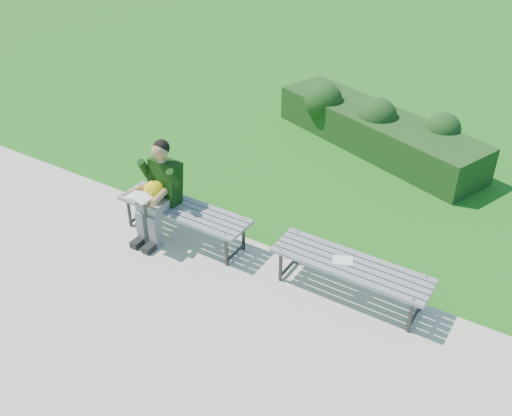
{
  "coord_description": "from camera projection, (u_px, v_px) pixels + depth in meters",
  "views": [
    {
      "loc": [
        3.51,
        -5.03,
        4.4
      ],
      "look_at": [
        0.49,
        -0.23,
        0.71
      ],
      "focal_mm": 40.0,
      "sensor_mm": 36.0,
      "label": 1
    }
  ],
  "objects": [
    {
      "name": "bench_right",
      "position": [
        351.0,
        267.0,
        6.29
      ],
      "size": [
        1.8,
        0.5,
        0.46
      ],
      "color": "gray",
      "rests_on": "walkway"
    },
    {
      "name": "bench_left",
      "position": [
        184.0,
        212.0,
        7.23
      ],
      "size": [
        1.8,
        0.5,
        0.46
      ],
      "color": "gray",
      "rests_on": "walkway"
    },
    {
      "name": "walkway",
      "position": [
        145.0,
        312.0,
        6.28
      ],
      "size": [
        30.0,
        3.5,
        0.02
      ],
      "color": "#AEA592",
      "rests_on": "ground"
    },
    {
      "name": "paper_sheet",
      "position": [
        343.0,
        260.0,
        6.3
      ],
      "size": [
        0.26,
        0.23,
        0.01
      ],
      "color": "white",
      "rests_on": "bench_right"
    },
    {
      "name": "seated_boy",
      "position": [
        158.0,
        188.0,
        7.13
      ],
      "size": [
        0.56,
        0.76,
        1.31
      ],
      "color": "slate",
      "rests_on": "walkway"
    },
    {
      "name": "hedge",
      "position": [
        375.0,
        127.0,
        9.47
      ],
      "size": [
        3.94,
        2.25,
        0.9
      ],
      "color": "#103D10",
      "rests_on": "ground"
    },
    {
      "name": "ground",
      "position": [
        234.0,
        234.0,
        7.53
      ],
      "size": [
        80.0,
        80.0,
        0.0
      ],
      "color": "#196C15",
      "rests_on": "ground"
    }
  ]
}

